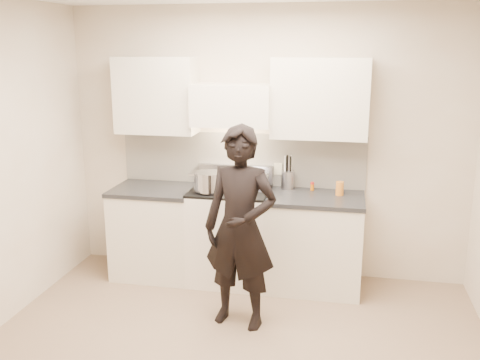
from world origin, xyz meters
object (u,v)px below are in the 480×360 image
Objects in this scene: counter_right at (314,242)px; utensil_crock at (288,179)px; stove at (230,235)px; wok at (253,176)px; person at (240,228)px.

utensil_crock reaches higher than counter_right.
counter_right is at bearing 0.00° from stove.
utensil_crock is (0.34, 0.07, -0.02)m from wok.
utensil_crock is at bearing 86.11° from person.
wok is at bearing 167.09° from counter_right.
stove is 2.33× the size of wok.
counter_right is 2.24× the size of wok.
person is (-0.27, -1.06, -0.17)m from utensil_crock.
stove is 1.04× the size of counter_right.
counter_right is 0.87m from wok.
person is (0.07, -0.99, -0.20)m from wok.
person reaches higher than utensil_crock.
utensil_crock reaches higher than stove.
stove is at bearing -158.16° from utensil_crock.
person is at bearing -104.20° from utensil_crock.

